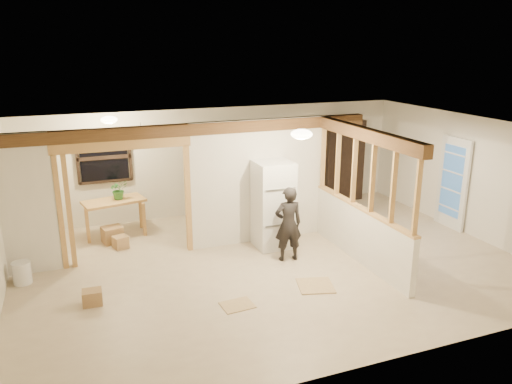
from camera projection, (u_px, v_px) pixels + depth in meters
name	position (u px, v px, depth m)	size (l,w,h in m)	color
floor	(272.00, 264.00, 9.22)	(9.00, 6.50, 0.01)	#C5B293
ceiling	(273.00, 129.00, 8.51)	(9.00, 6.50, 0.01)	white
wall_back	(219.00, 161.00, 11.78)	(9.00, 0.01, 2.50)	white
wall_front	(377.00, 275.00, 5.96)	(9.00, 0.01, 2.50)	white
wall_right	(471.00, 176.00, 10.41)	(0.01, 6.50, 2.50)	white
partition_left_stub	(28.00, 205.00, 8.55)	(0.90, 0.12, 2.50)	silver
partition_center	(258.00, 181.00, 10.01)	(2.80, 0.12, 2.50)	silver
doorway_frame	(127.00, 203.00, 9.16)	(2.46, 0.14, 2.20)	tan
header_beam_back	(198.00, 129.00, 9.28)	(7.00, 0.18, 0.22)	brown
header_beam_right	(366.00, 134.00, 8.74)	(0.18, 3.30, 0.22)	brown
pony_wall	(359.00, 234.00, 9.27)	(0.12, 3.20, 1.00)	silver
stud_partition	(363.00, 174.00, 8.94)	(0.14, 3.20, 1.32)	tan
window_back	(104.00, 158.00, 10.73)	(1.12, 0.10, 1.10)	black
french_door	(453.00, 183.00, 10.81)	(0.12, 0.86, 2.00)	white
ceiling_dome_main	(302.00, 134.00, 8.17)	(0.36, 0.36, 0.16)	#FFEABF
ceiling_dome_util	(109.00, 120.00, 9.72)	(0.32, 0.32, 0.14)	#FFEABF
hanging_bulb	(141.00, 139.00, 9.35)	(0.07, 0.07, 0.07)	#FFD88C
refrigerator	(273.00, 205.00, 9.81)	(0.71, 0.69, 1.73)	silver
woman	(288.00, 224.00, 9.20)	(0.52, 0.34, 1.42)	black
work_table	(115.00, 218.00, 10.49)	(1.23, 0.62, 0.78)	tan
potted_plant	(119.00, 190.00, 10.41)	(0.37, 0.32, 0.41)	#34742A
shop_vac	(29.00, 234.00, 9.78)	(0.48, 0.48, 0.62)	#9B2916
bookshelf	(343.00, 161.00, 12.73)	(1.03, 0.34, 2.07)	black
bucket	(22.00, 273.00, 8.41)	(0.30, 0.30, 0.38)	white
box_util_a	(112.00, 235.00, 10.17)	(0.39, 0.33, 0.33)	#A17B4E
box_util_b	(120.00, 242.00, 9.90)	(0.26, 0.26, 0.24)	#A17B4E
box_front	(92.00, 297.00, 7.74)	(0.30, 0.24, 0.24)	#A17B4E
floor_panel_near	(315.00, 286.00, 8.36)	(0.58, 0.58, 0.02)	tan
floor_panel_far	(237.00, 305.00, 7.74)	(0.49, 0.39, 0.02)	tan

